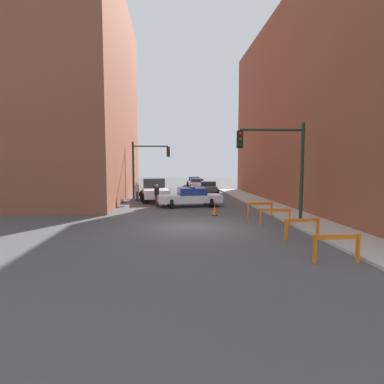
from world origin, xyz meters
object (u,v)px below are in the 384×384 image
barrier_front (337,244)px  barrier_back (275,214)px  traffic_light_near (281,157)px  pedestrian_corner (137,191)px  traffic_light_far (145,162)px  barrier_mid (302,225)px  parked_car_mid (196,183)px  barrier_corner (260,207)px  police_car (190,197)px  white_truck (154,190)px  pedestrian_crossing (157,195)px  parked_car_near (208,187)px  traffic_cone (215,210)px  parked_car_far (194,181)px

barrier_front → barrier_back: bearing=89.3°
traffic_light_near → pedestrian_corner: size_ratio=3.13×
traffic_light_near → pedestrian_corner: (-8.62, 10.31, -2.67)m
traffic_light_far → barrier_back: traffic_light_far is taller
traffic_light_far → barrier_mid: (7.54, -16.03, -2.78)m
parked_car_mid → barrier_corner: parked_car_mid is taller
traffic_light_far → police_car: bearing=-56.8°
white_truck → barrier_corner: size_ratio=3.50×
barrier_mid → barrier_corner: 5.29m
police_car → traffic_light_near: bearing=-153.4°
traffic_light_far → pedestrian_crossing: bearing=-77.1°
parked_car_near → pedestrian_crossing: size_ratio=2.69×
traffic_cone → traffic_light_near: bearing=-39.1°
police_car → traffic_cone: bearing=-170.1°
parked_car_far → parked_car_mid: bearing=-88.1°
pedestrian_corner → barrier_corner: pedestrian_corner is taller
white_truck → parked_car_near: size_ratio=1.26×
parked_car_mid → barrier_front: size_ratio=2.72×
police_car → barrier_mid: 11.10m
parked_car_far → barrier_back: bearing=-83.8°
barrier_corner → traffic_cone: 2.74m
pedestrian_corner → traffic_cone: bearing=109.3°
traffic_light_far → parked_car_near: traffic_light_far is taller
barrier_front → pedestrian_crossing: bearing=114.3°
pedestrian_corner → barrier_front: pedestrian_corner is taller
barrier_mid → traffic_cone: (-2.64, 6.31, -0.30)m
white_truck → traffic_cone: 9.17m
barrier_corner → traffic_cone: bearing=157.9°
traffic_light_far → parked_car_mid: traffic_light_far is taller
traffic_light_near → pedestrian_crossing: size_ratio=3.13×
traffic_light_far → white_truck: traffic_light_far is taller
pedestrian_corner → barrier_corner: 11.90m
traffic_light_far → police_car: size_ratio=1.06×
police_car → parked_car_near: bearing=-21.6°
traffic_light_far → traffic_cone: 11.31m
parked_car_near → barrier_mid: 20.91m
pedestrian_crossing → barrier_front: 14.93m
barrier_mid → traffic_light_far: bearing=115.2°
barrier_front → barrier_corner: same height
barrier_corner → parked_car_far: bearing=92.9°
police_car → traffic_cone: police_car is taller
barrier_corner → pedestrian_corner: bearing=132.4°
police_car → parked_car_mid: size_ratio=1.12×
traffic_light_near → parked_car_near: 17.42m
parked_car_near → parked_car_far: bearing=97.9°
police_car → barrier_front: police_car is taller
traffic_light_near → traffic_light_far: (-8.03, 12.26, -0.13)m
barrier_corner → traffic_light_near: bearing=-68.2°
parked_car_mid → barrier_front: (1.50, -30.94, -0.06)m
white_truck → barrier_mid: white_truck is taller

